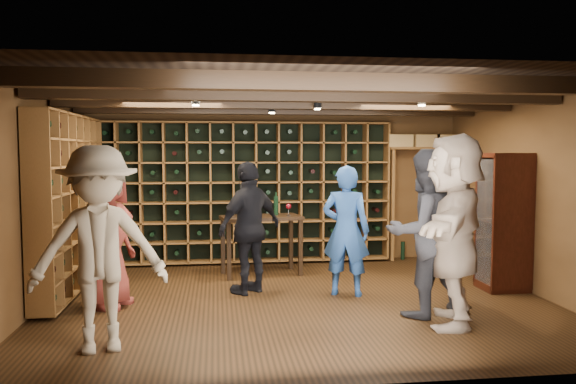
{
  "coord_description": "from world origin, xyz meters",
  "views": [
    {
      "loc": [
        -0.97,
        -6.6,
        1.81
      ],
      "look_at": [
        -0.1,
        0.2,
        1.3
      ],
      "focal_mm": 35.0,
      "sensor_mm": 36.0,
      "label": 1
    }
  ],
  "objects": [
    {
      "name": "ground",
      "position": [
        0.0,
        0.0,
        0.0
      ],
      "size": [
        6.0,
        6.0,
        0.0
      ],
      "primitive_type": "plane",
      "color": "#311D0D",
      "rests_on": "ground"
    },
    {
      "name": "room_shell",
      "position": [
        0.0,
        0.05,
        2.42
      ],
      "size": [
        6.0,
        6.0,
        6.0
      ],
      "color": "brown",
      "rests_on": "ground"
    },
    {
      "name": "wine_rack_back",
      "position": [
        -0.52,
        2.33,
        1.15
      ],
      "size": [
        4.65,
        0.3,
        2.2
      ],
      "color": "brown",
      "rests_on": "ground"
    },
    {
      "name": "wine_rack_left",
      "position": [
        -2.83,
        0.82,
        1.15
      ],
      "size": [
        0.3,
        2.65,
        2.2
      ],
      "color": "brown",
      "rests_on": "ground"
    },
    {
      "name": "crate_shelf",
      "position": [
        2.41,
        2.32,
        1.57
      ],
      "size": [
        1.2,
        0.32,
        2.07
      ],
      "color": "brown",
      "rests_on": "ground"
    },
    {
      "name": "display_cabinet",
      "position": [
        2.71,
        0.2,
        0.86
      ],
      "size": [
        0.55,
        0.5,
        1.75
      ],
      "color": "#37120B",
      "rests_on": "ground"
    },
    {
      "name": "man_blue_shirt",
      "position": [
        0.63,
        0.19,
        0.81
      ],
      "size": [
        0.7,
        0.59,
        1.63
      ],
      "primitive_type": "imported",
      "rotation": [
        0.0,
        0.0,
        2.75
      ],
      "color": "navy",
      "rests_on": "ground"
    },
    {
      "name": "man_grey_suit",
      "position": [
        1.27,
        -0.78,
        0.91
      ],
      "size": [
        1.01,
        0.87,
        1.83
      ],
      "primitive_type": "imported",
      "rotation": [
        0.0,
        0.0,
        3.36
      ],
      "color": "black",
      "rests_on": "ground"
    },
    {
      "name": "guest_red_floral",
      "position": [
        -2.22,
        0.01,
        0.82
      ],
      "size": [
        0.77,
        0.94,
        1.65
      ],
      "primitive_type": "imported",
      "rotation": [
        0.0,
        0.0,
        1.22
      ],
      "color": "maroon",
      "rests_on": "ground"
    },
    {
      "name": "guest_woman_black",
      "position": [
        -0.56,
        0.44,
        0.84
      ],
      "size": [
        1.02,
        0.94,
        1.67
      ],
      "primitive_type": "imported",
      "rotation": [
        0.0,
        0.0,
        3.83
      ],
      "color": "black",
      "rests_on": "ground"
    },
    {
      "name": "guest_khaki",
      "position": [
        -2.02,
        -1.46,
        0.93
      ],
      "size": [
        1.32,
        0.93,
        1.85
      ],
      "primitive_type": "imported",
      "rotation": [
        0.0,
        0.0,
        0.21
      ],
      "color": "gray",
      "rests_on": "ground"
    },
    {
      "name": "guest_beige",
      "position": [
        1.46,
        -1.11,
        0.99
      ],
      "size": [
        1.3,
        1.92,
        1.99
      ],
      "primitive_type": "imported",
      "rotation": [
        0.0,
        0.0,
        4.28
      ],
      "color": "tan",
      "rests_on": "ground"
    },
    {
      "name": "tasting_table",
      "position": [
        -0.33,
        1.48,
        0.76
      ],
      "size": [
        1.22,
        0.75,
        1.14
      ],
      "rotation": [
        0.0,
        0.0,
        0.16
      ],
      "color": "black",
      "rests_on": "ground"
    }
  ]
}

